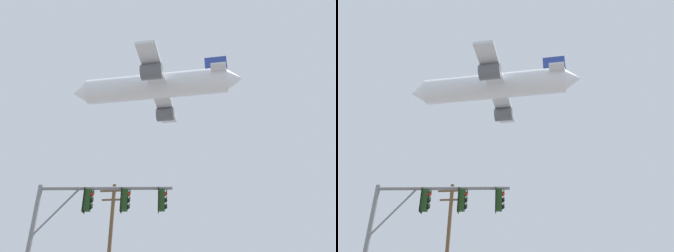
% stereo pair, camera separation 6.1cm
% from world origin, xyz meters
% --- Properties ---
extents(signal_pole_near, '(5.83, 0.75, 6.14)m').
position_xyz_m(signal_pole_near, '(-4.11, 8.28, 4.75)').
color(signal_pole_near, slate).
rests_on(signal_pole_near, ground).
extents(utility_pole, '(2.20, 0.28, 9.75)m').
position_xyz_m(utility_pole, '(-6.08, 19.02, 5.18)').
color(utility_pole, brown).
rests_on(utility_pole, ground).
extents(airplane, '(29.55, 22.83, 8.06)m').
position_xyz_m(airplane, '(-6.01, 39.58, 33.76)').
color(airplane, white).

